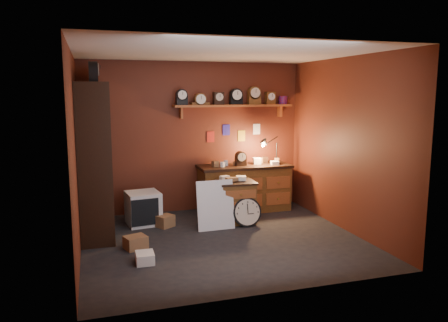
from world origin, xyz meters
TOP-DOWN VIEW (x-y plane):
  - floor at (0.00, 0.00)m, footprint 4.00×4.00m
  - room_shell at (0.04, 0.11)m, footprint 4.02×3.62m
  - shelving_unit at (-1.79, 0.98)m, footprint 0.47×1.60m
  - workbench at (0.86, 1.47)m, footprint 1.69×0.66m
  - low_cabinet at (0.48, 0.81)m, footprint 0.63×0.54m
  - big_round_clock at (0.57, 0.54)m, footprint 0.48×0.16m
  - white_panel at (0.05, 0.56)m, footprint 0.61×0.18m
  - mini_fridge at (-1.02, 1.15)m, footprint 0.58×0.60m
  - floor_box_a at (-1.27, 0.02)m, footprint 0.35×0.32m
  - floor_box_b at (-1.21, -0.54)m, footprint 0.23×0.28m
  - floor_box_c at (-0.71, 0.90)m, footprint 0.33×0.32m

SIDE VIEW (x-z plane):
  - floor at x=0.00m, z-range 0.00..0.00m
  - white_panel at x=0.05m, z-range -0.40..0.40m
  - floor_box_b at x=-1.21m, z-range 0.00..0.14m
  - floor_box_a at x=-1.27m, z-range 0.00..0.18m
  - floor_box_c at x=-0.71m, z-range 0.00..0.19m
  - big_round_clock at x=0.57m, z-range -0.01..0.48m
  - mini_fridge at x=-1.02m, z-range 0.00..0.54m
  - low_cabinet at x=0.48m, z-range -0.01..0.78m
  - workbench at x=0.86m, z-range -0.21..1.15m
  - shelving_unit at x=-1.79m, z-range -0.03..2.54m
  - room_shell at x=0.04m, z-range 0.37..3.08m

